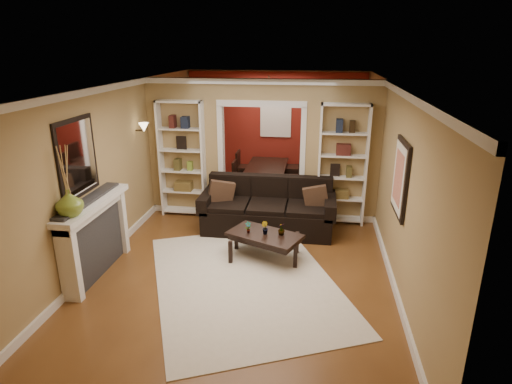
% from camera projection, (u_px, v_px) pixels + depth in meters
% --- Properties ---
extents(floor, '(8.00, 8.00, 0.00)m').
position_uv_depth(floor, '(252.00, 240.00, 7.61)').
color(floor, brown).
rests_on(floor, ground).
extents(ceiling, '(8.00, 8.00, 0.00)m').
position_uv_depth(ceiling, '(252.00, 84.00, 6.74)').
color(ceiling, white).
rests_on(ceiling, ground).
extents(wall_back, '(8.00, 0.00, 8.00)m').
position_uv_depth(wall_back, '(276.00, 125.00, 10.92)').
color(wall_back, '#A58957').
rests_on(wall_back, ground).
extents(wall_front, '(8.00, 0.00, 8.00)m').
position_uv_depth(wall_front, '(177.00, 298.00, 3.43)').
color(wall_front, '#A58957').
rests_on(wall_front, ground).
extents(wall_left, '(0.00, 8.00, 8.00)m').
position_uv_depth(wall_left, '(125.00, 162.00, 7.48)').
color(wall_left, '#A58957').
rests_on(wall_left, ground).
extents(wall_right, '(0.00, 8.00, 8.00)m').
position_uv_depth(wall_right, '(390.00, 172.00, 6.87)').
color(wall_right, '#A58957').
rests_on(wall_right, ground).
extents(partition_wall, '(4.50, 0.15, 2.70)m').
position_uv_depth(partition_wall, '(262.00, 150.00, 8.30)').
color(partition_wall, '#A58957').
rests_on(partition_wall, floor).
extents(red_back_panel, '(4.44, 0.04, 2.64)m').
position_uv_depth(red_back_panel, '(276.00, 126.00, 10.90)').
color(red_back_panel, maroon).
rests_on(red_back_panel, floor).
extents(dining_window, '(0.78, 0.03, 0.98)m').
position_uv_depth(dining_window, '(276.00, 118.00, 10.79)').
color(dining_window, '#8CA5CC').
rests_on(dining_window, wall_back).
extents(area_rug, '(3.67, 4.19, 0.01)m').
position_uv_depth(area_rug, '(244.00, 280.00, 6.28)').
color(area_rug, silver).
rests_on(area_rug, floor).
extents(sofa, '(2.45, 1.06, 0.96)m').
position_uv_depth(sofa, '(268.00, 206.00, 7.85)').
color(sofa, black).
rests_on(sofa, floor).
extents(pillow_left, '(0.47, 0.30, 0.46)m').
position_uv_depth(pillow_left, '(221.00, 193.00, 7.88)').
color(pillow_left, '#513723').
rests_on(pillow_left, sofa).
extents(pillow_right, '(0.42, 0.13, 0.42)m').
position_uv_depth(pillow_right, '(316.00, 199.00, 7.65)').
color(pillow_right, '#513723').
rests_on(pillow_right, sofa).
extents(coffee_table, '(1.29, 1.03, 0.43)m').
position_uv_depth(coffee_table, '(265.00, 246.00, 6.88)').
color(coffee_table, black).
rests_on(coffee_table, floor).
extents(plant_left, '(0.12, 0.11, 0.19)m').
position_uv_depth(plant_left, '(248.00, 227.00, 6.82)').
color(plant_left, '#336626').
rests_on(plant_left, coffee_table).
extents(plant_center, '(0.14, 0.14, 0.20)m').
position_uv_depth(plant_center, '(265.00, 228.00, 6.78)').
color(plant_center, '#336626').
rests_on(plant_center, coffee_table).
extents(plant_right, '(0.15, 0.15, 0.20)m').
position_uv_depth(plant_right, '(281.00, 229.00, 6.74)').
color(plant_right, '#336626').
rests_on(plant_right, coffee_table).
extents(bookshelf_left, '(0.90, 0.30, 2.30)m').
position_uv_depth(bookshelf_left, '(182.00, 159.00, 8.41)').
color(bookshelf_left, white).
rests_on(bookshelf_left, floor).
extents(bookshelf_right, '(0.90, 0.30, 2.30)m').
position_uv_depth(bookshelf_right, '(342.00, 165.00, 7.99)').
color(bookshelf_right, white).
rests_on(bookshelf_right, floor).
extents(fireplace, '(0.32, 1.70, 1.16)m').
position_uv_depth(fireplace, '(97.00, 238.00, 6.30)').
color(fireplace, white).
rests_on(fireplace, floor).
extents(vase, '(0.45, 0.45, 0.37)m').
position_uv_depth(vase, '(69.00, 203.00, 5.55)').
color(vase, olive).
rests_on(vase, fireplace).
extents(mirror, '(0.03, 0.95, 1.10)m').
position_uv_depth(mirror, '(77.00, 158.00, 5.93)').
color(mirror, silver).
rests_on(mirror, wall_left).
extents(wall_sconce, '(0.18, 0.18, 0.22)m').
position_uv_depth(wall_sconce, '(141.00, 129.00, 7.83)').
color(wall_sconce, '#FFE0A5').
rests_on(wall_sconce, wall_left).
extents(framed_art, '(0.04, 0.85, 1.05)m').
position_uv_depth(framed_art, '(400.00, 178.00, 5.88)').
color(framed_art, black).
rests_on(framed_art, wall_right).
extents(dining_table, '(1.65, 0.92, 0.58)m').
position_uv_depth(dining_table, '(268.00, 177.00, 10.21)').
color(dining_table, black).
rests_on(dining_table, floor).
extents(dining_chair_nw, '(0.48, 0.48, 0.77)m').
position_uv_depth(dining_chair_nw, '(243.00, 176.00, 9.97)').
color(dining_chair_nw, black).
rests_on(dining_chair_nw, floor).
extents(dining_chair_ne, '(0.41, 0.41, 0.80)m').
position_uv_depth(dining_chair_ne, '(290.00, 178.00, 9.81)').
color(dining_chair_ne, black).
rests_on(dining_chair_ne, floor).
extents(dining_chair_sw, '(0.48, 0.48, 0.85)m').
position_uv_depth(dining_chair_sw, '(247.00, 168.00, 10.52)').
color(dining_chair_sw, black).
rests_on(dining_chair_sw, floor).
extents(dining_chair_se, '(0.48, 0.48, 0.93)m').
position_uv_depth(dining_chair_se, '(292.00, 168.00, 10.35)').
color(dining_chair_se, black).
rests_on(dining_chair_se, floor).
extents(chandelier, '(0.50, 0.50, 0.30)m').
position_uv_depth(chandelier, '(270.00, 105.00, 9.49)').
color(chandelier, '#312516').
rests_on(chandelier, ceiling).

